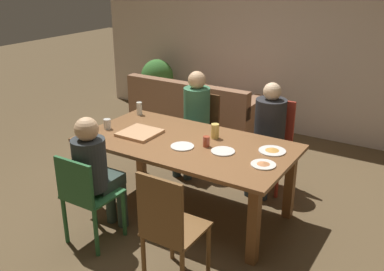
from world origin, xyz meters
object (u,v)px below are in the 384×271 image
object	(u,v)px
chair_1	(272,139)
person_1	(268,129)
chair_0	(86,195)
person_2	(194,114)
person_0	(96,168)
drinking_glass_2	(139,108)
pizza_box_0	(140,133)
potted_plant	(157,82)
drinking_glass_3	(206,142)
dining_table	(187,151)
plate_0	(182,146)
chair_3	(169,226)
plate_3	(272,151)
couch	(195,113)
plate_1	(223,151)
plate_2	(263,164)
chair_2	(200,127)
drinking_glass_1	(215,131)
drinking_glass_0	(107,124)

from	to	relation	value
chair_1	person_1	bearing A→B (deg)	-90.00
chair_0	person_2	xyz separation A→B (m)	(0.00, 1.81, 0.22)
person_0	drinking_glass_2	world-z (taller)	person_0
pizza_box_0	potted_plant	xyz separation A→B (m)	(-1.53, 2.39, -0.21)
person_1	drinking_glass_3	bearing A→B (deg)	-107.81
dining_table	chair_0	size ratio (longest dim) A/B	2.40
plate_0	drinking_glass_3	size ratio (longest dim) A/B	2.21
person_1	potted_plant	bearing A→B (deg)	150.07
person_0	chair_1	world-z (taller)	person_0
chair_3	drinking_glass_3	world-z (taller)	chair_3
chair_3	chair_0	bearing A→B (deg)	174.86
person_1	plate_3	distance (m)	0.71
chair_1	couch	distance (m)	1.89
chair_0	plate_0	distance (m)	0.99
plate_1	pizza_box_0	bearing A→B (deg)	-176.80
dining_table	chair_0	world-z (taller)	chair_0
person_1	pizza_box_0	world-z (taller)	person_1
plate_0	potted_plant	size ratio (longest dim) A/B	0.24
plate_2	drinking_glass_3	size ratio (longest dim) A/B	2.17
plate_0	person_0	bearing A→B (deg)	-125.48
chair_2	chair_3	xyz separation A→B (m)	(0.94, -2.04, 0.05)
person_2	pizza_box_0	distance (m)	0.95
drinking_glass_3	pizza_box_0	bearing A→B (deg)	-173.61
chair_1	person_1	xyz separation A→B (m)	(0.00, -0.14, 0.17)
dining_table	couch	distance (m)	2.29
plate_0	drinking_glass_2	distance (m)	1.08
person_0	person_2	size ratio (longest dim) A/B	0.97
plate_1	plate_2	bearing A→B (deg)	-9.12
person_1	chair_3	bearing A→B (deg)	-90.00
chair_1	person_2	world-z (taller)	person_2
plate_2	dining_table	bearing A→B (deg)	173.20
chair_1	potted_plant	xyz separation A→B (m)	(-2.53, 1.31, 0.02)
chair_3	plate_2	bearing A→B (deg)	69.47
dining_table	person_1	world-z (taller)	person_1
pizza_box_0	plate_3	bearing A→B (deg)	12.85
chair_3	potted_plant	xyz separation A→B (m)	(-2.53, 3.35, 0.01)
chair_3	plate_0	bearing A→B (deg)	117.01
person_0	dining_table	bearing A→B (deg)	61.16
chair_3	drinking_glass_1	bearing A→B (deg)	103.72
chair_1	person_1	distance (m)	0.22
chair_2	plate_2	size ratio (longest dim) A/B	4.16
dining_table	chair_2	xyz separation A→B (m)	(-0.44, 1.01, -0.16)
drinking_glass_1	chair_1	bearing A→B (deg)	68.04
chair_2	couch	world-z (taller)	chair_2
plate_3	chair_2	bearing A→B (deg)	147.35
person_1	plate_0	distance (m)	1.09
drinking_glass_0	drinking_glass_1	distance (m)	1.14
chair_0	potted_plant	xyz separation A→B (m)	(-1.59, 3.26, 0.07)
person_1	chair_1	bearing A→B (deg)	90.00
chair_1	plate_2	xyz separation A→B (m)	(0.35, -1.10, 0.22)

